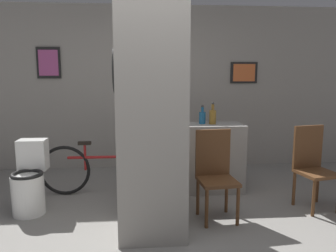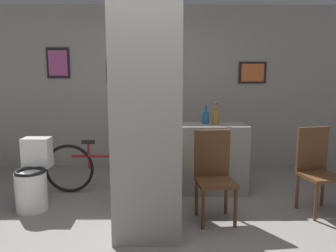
% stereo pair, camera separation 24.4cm
% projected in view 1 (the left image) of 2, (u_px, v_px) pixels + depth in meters
% --- Properties ---
extents(ground_plane, '(14.00, 14.00, 0.00)m').
position_uv_depth(ground_plane, '(162.00, 247.00, 2.91)').
color(ground_plane, gray).
extents(wall_back, '(8.00, 0.09, 2.60)m').
position_uv_depth(wall_back, '(152.00, 88.00, 5.30)').
color(wall_back, gray).
rests_on(wall_back, ground_plane).
extents(pillar_center, '(0.65, 1.01, 2.60)m').
position_uv_depth(pillar_center, '(151.00, 97.00, 3.20)').
color(pillar_center, gray).
rests_on(pillar_center, ground_plane).
extents(counter_shelf, '(1.21, 0.44, 0.89)m').
position_uv_depth(counter_shelf, '(196.00, 158.00, 4.29)').
color(counter_shelf, gray).
rests_on(counter_shelf, ground_plane).
extents(toilet, '(0.35, 0.51, 0.79)m').
position_uv_depth(toilet, '(30.00, 182.00, 3.62)').
color(toilet, white).
rests_on(toilet, ground_plane).
extents(chair_near_pillar, '(0.42, 0.42, 0.94)m').
position_uv_depth(chair_near_pillar, '(215.00, 171.00, 3.47)').
color(chair_near_pillar, brown).
rests_on(chair_near_pillar, ground_plane).
extents(chair_by_doorway, '(0.45, 0.45, 0.94)m').
position_uv_depth(chair_by_doorway, '(313.00, 164.00, 3.74)').
color(chair_by_doorway, brown).
rests_on(chair_by_doorway, ground_plane).
extents(bicycle, '(1.68, 0.42, 0.69)m').
position_uv_depth(bicycle, '(106.00, 168.00, 4.18)').
color(bicycle, black).
rests_on(bicycle, ground_plane).
extents(bottle_tall, '(0.09, 0.09, 0.29)m').
position_uv_depth(bottle_tall, '(213.00, 116.00, 4.22)').
color(bottle_tall, olive).
rests_on(bottle_tall, counter_shelf).
extents(bottle_short, '(0.09, 0.09, 0.24)m').
position_uv_depth(bottle_short, '(202.00, 117.00, 4.25)').
color(bottle_short, '#19598C').
rests_on(bottle_short, counter_shelf).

